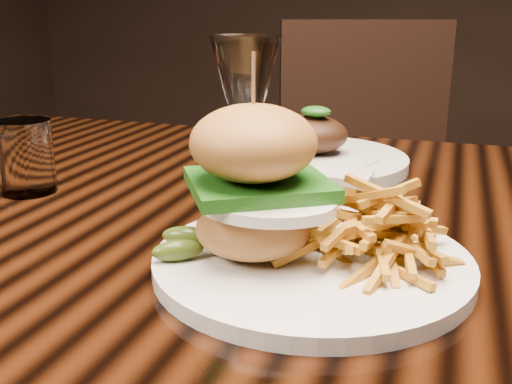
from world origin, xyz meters
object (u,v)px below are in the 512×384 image
(burger_plate, at_px, (306,217))
(wine_glass, at_px, (246,88))
(dining_table, at_px, (321,273))
(far_dish, at_px, (310,155))
(chair_far, at_px, (369,182))

(burger_plate, xyz_separation_m, wine_glass, (-0.09, 0.10, 0.10))
(dining_table, xyz_separation_m, burger_plate, (0.02, -0.16, 0.13))
(burger_plate, height_order, far_dish, burger_plate)
(wine_glass, bearing_deg, burger_plate, -47.57)
(burger_plate, bearing_deg, far_dish, 82.53)
(chair_far, bearing_deg, dining_table, -106.60)
(burger_plate, bearing_deg, dining_table, 76.05)
(dining_table, bearing_deg, wine_glass, -142.43)
(dining_table, bearing_deg, burger_plate, -83.46)
(far_dish, bearing_deg, chair_far, 89.74)
(chair_far, bearing_deg, far_dish, -110.93)
(chair_far, bearing_deg, wine_glass, -111.39)
(wine_glass, xyz_separation_m, chair_far, (0.01, 0.94, -0.36))
(far_dish, bearing_deg, burger_plate, -76.97)
(burger_plate, distance_m, wine_glass, 0.17)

